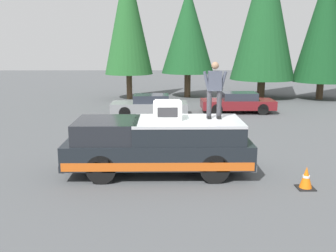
{
  "coord_description": "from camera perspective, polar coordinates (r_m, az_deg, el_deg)",
  "views": [
    {
      "loc": [
        -11.39,
        0.58,
        3.86
      ],
      "look_at": [
        0.13,
        0.42,
        1.35
      ],
      "focal_mm": 40.5,
      "sensor_mm": 36.0,
      "label": 1
    }
  ],
  "objects": [
    {
      "name": "conifer_center_left",
      "position": [
        27.88,
        3.03,
        14.21
      ],
      "size": [
        3.79,
        3.79,
        7.86
      ],
      "color": "#4C3826",
      "rests_on": "ground"
    },
    {
      "name": "conifer_left",
      "position": [
        28.2,
        14.4,
        16.41
      ],
      "size": [
        4.53,
        4.53,
        10.79
      ],
      "color": "#4C3826",
      "rests_on": "ground"
    },
    {
      "name": "parked_car_grey",
      "position": [
        20.66,
        -2.76,
        3.15
      ],
      "size": [
        1.64,
        4.1,
        1.16
      ],
      "color": "gray",
      "rests_on": "ground"
    },
    {
      "name": "parked_car_maroon",
      "position": [
        21.95,
        10.48,
        3.5
      ],
      "size": [
        1.64,
        4.1,
        1.16
      ],
      "color": "maroon",
      "rests_on": "ground"
    },
    {
      "name": "ground_plane",
      "position": [
        12.04,
        2.03,
        -6.42
      ],
      "size": [
        90.0,
        90.0,
        0.0
      ],
      "primitive_type": "plane",
      "color": "#4C4F51"
    },
    {
      "name": "conifer_far_left",
      "position": [
        28.79,
        22.63,
        14.25
      ],
      "size": [
        3.93,
        3.93,
        9.37
      ],
      "color": "#4C3826",
      "rests_on": "ground"
    },
    {
      "name": "traffic_cone",
      "position": [
        11.02,
        20.07,
        -7.4
      ],
      "size": [
        0.47,
        0.47,
        0.62
      ],
      "color": "black",
      "rests_on": "ground"
    },
    {
      "name": "compressor_unit",
      "position": [
        11.3,
        -0.08,
        2.43
      ],
      "size": [
        0.65,
        0.84,
        0.56
      ],
      "color": "silver",
      "rests_on": "pickup_truck"
    },
    {
      "name": "conifer_center_right",
      "position": [
        27.01,
        -6.06,
        16.04
      ],
      "size": [
        3.33,
        3.33,
        9.57
      ],
      "color": "#4C3826",
      "rests_on": "ground"
    },
    {
      "name": "person_on_truck_bed",
      "position": [
        11.41,
        7.02,
        5.61
      ],
      "size": [
        0.29,
        0.72,
        1.69
      ],
      "color": "#333338",
      "rests_on": "pickup_truck"
    },
    {
      "name": "pickup_truck",
      "position": [
        11.42,
        -1.44,
        -2.88
      ],
      "size": [
        2.01,
        5.54,
        1.65
      ],
      "color": "black",
      "rests_on": "ground"
    }
  ]
}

